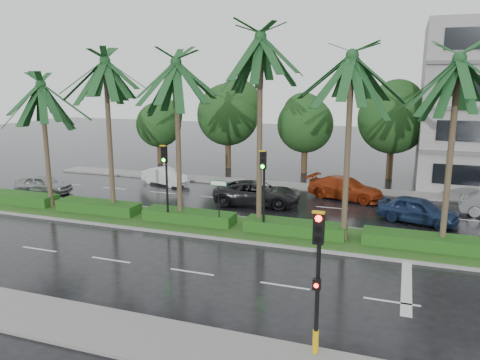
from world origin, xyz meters
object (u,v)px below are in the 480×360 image
(car_silver, at_px, (44,184))
(signal_median_left, at_px, (166,172))
(car_blue, at_px, (418,210))
(car_red, at_px, (346,188))
(car_white, at_px, (165,176))
(car_darkgrey, at_px, (257,193))
(street_sign, at_px, (219,192))
(signal_near, at_px, (317,277))

(car_silver, bearing_deg, signal_median_left, -115.19)
(car_blue, bearing_deg, car_red, 64.99)
(signal_median_left, xyz_separation_m, car_blue, (13.00, 5.24, -2.26))
(car_white, xyz_separation_m, car_darkgrey, (8.42, -3.27, 0.12))
(car_silver, xyz_separation_m, car_white, (6.66, 5.45, -0.03))
(signal_median_left, distance_m, car_red, 12.79)
(car_red, xyz_separation_m, car_blue, (4.50, -4.05, 0.00))
(street_sign, bearing_deg, car_darkgrey, 86.72)
(car_red, bearing_deg, car_blue, -117.54)
(car_darkgrey, height_order, car_blue, car_darkgrey)
(car_silver, relative_size, car_darkgrey, 0.71)
(signal_near, distance_m, car_white, 24.21)
(car_silver, relative_size, car_red, 0.77)
(signal_near, xyz_separation_m, car_blue, (3.00, 14.93, -1.76))
(car_darkgrey, distance_m, car_blue, 9.69)
(signal_near, distance_m, signal_median_left, 13.93)
(signal_near, height_order, car_silver, signal_near)
(car_darkgrey, xyz_separation_m, car_red, (5.17, 3.41, -0.02))
(signal_median_left, relative_size, car_red, 0.85)
(signal_near, bearing_deg, car_blue, 78.64)
(street_sign, bearing_deg, signal_median_left, -176.53)
(street_sign, bearing_deg, car_silver, 166.58)
(car_red, bearing_deg, signal_median_left, 151.96)
(car_darkgrey, bearing_deg, car_blue, -101.37)
(car_darkgrey, bearing_deg, signal_median_left, 142.86)
(signal_median_left, height_order, car_darkgrey, signal_median_left)
(signal_median_left, distance_m, car_darkgrey, 7.11)
(street_sign, relative_size, car_white, 0.67)
(signal_near, bearing_deg, street_sign, 125.34)
(car_blue, bearing_deg, car_silver, 110.51)
(street_sign, height_order, car_silver, street_sign)
(street_sign, bearing_deg, car_white, 132.06)
(signal_near, bearing_deg, signal_median_left, 135.91)
(street_sign, relative_size, car_silver, 0.66)
(signal_median_left, relative_size, car_blue, 1.00)
(signal_near, height_order, car_red, signal_near)
(car_blue, bearing_deg, signal_median_left, 128.91)
(car_silver, distance_m, car_white, 8.60)
(signal_median_left, xyz_separation_m, street_sign, (3.00, 0.18, -0.87))
(car_darkgrey, bearing_deg, car_red, -64.20)
(street_sign, distance_m, car_darkgrey, 5.86)
(car_red, distance_m, car_blue, 6.05)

